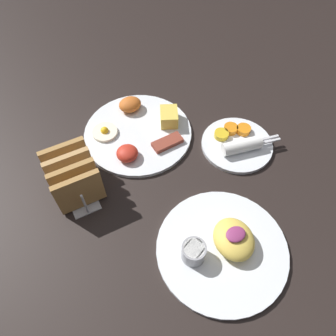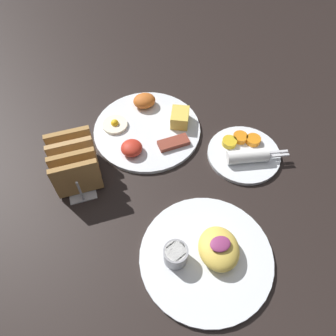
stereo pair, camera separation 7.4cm
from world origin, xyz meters
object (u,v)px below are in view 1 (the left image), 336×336
(plate_breakfast, at_px, (139,130))
(plate_foreground, at_px, (223,247))
(plate_condiments, at_px, (237,143))
(toast_rack, at_px, (73,177))

(plate_breakfast, distance_m, plate_foreground, 0.36)
(plate_condiments, height_order, toast_rack, toast_rack)
(plate_breakfast, bearing_deg, plate_condiments, -37.10)
(plate_condiments, relative_size, plate_foreground, 0.69)
(plate_condiments, bearing_deg, plate_foreground, -130.41)
(plate_condiments, distance_m, plate_foreground, 0.28)
(plate_breakfast, distance_m, plate_condiments, 0.25)
(toast_rack, bearing_deg, plate_foreground, -51.99)
(plate_condiments, distance_m, toast_rack, 0.40)
(plate_foreground, bearing_deg, plate_condiments, 49.59)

